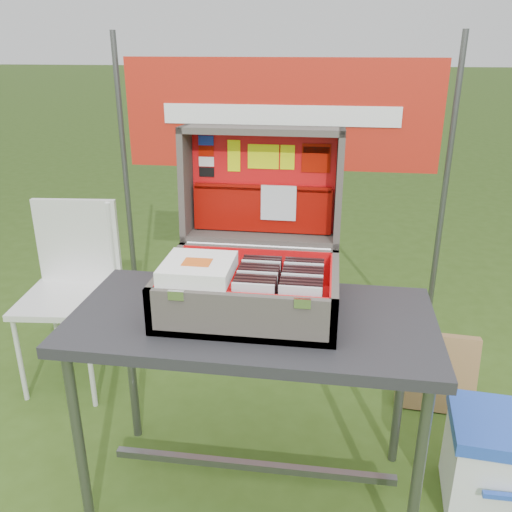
% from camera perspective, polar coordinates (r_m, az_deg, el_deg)
% --- Properties ---
extents(ground, '(80.00, 80.00, 0.00)m').
position_cam_1_polar(ground, '(2.38, -0.83, -22.03)').
color(ground, '#314B15').
rests_on(ground, ground).
extents(table, '(1.25, 0.63, 0.77)m').
position_cam_1_polar(table, '(2.07, -0.37, -15.76)').
color(table, black).
rests_on(table, ground).
extents(table_top, '(1.25, 0.63, 0.04)m').
position_cam_1_polar(table_top, '(1.87, -0.40, -6.78)').
color(table_top, black).
rests_on(table_top, ground).
extents(table_leg_fl, '(0.04, 0.04, 0.73)m').
position_cam_1_polar(table_leg_fl, '(2.04, -18.10, -18.35)').
color(table_leg_fl, '#59595B').
rests_on(table_leg_fl, ground).
extents(table_leg_fr, '(0.04, 0.04, 0.73)m').
position_cam_1_polar(table_leg_fr, '(1.90, 16.61, -21.61)').
color(table_leg_fr, '#59595B').
rests_on(table_leg_fr, ground).
extents(table_leg_bl, '(0.04, 0.04, 0.73)m').
position_cam_1_polar(table_leg_bl, '(2.41, -13.01, -11.03)').
color(table_leg_bl, '#59595B').
rests_on(table_leg_bl, ground).
extents(table_leg_br, '(0.04, 0.04, 0.73)m').
position_cam_1_polar(table_leg_br, '(2.29, 14.97, -13.08)').
color(table_leg_br, '#59595B').
rests_on(table_leg_br, ground).
extents(table_brace, '(1.09, 0.03, 0.03)m').
position_cam_1_polar(table_brace, '(2.24, -0.36, -21.20)').
color(table_brace, '#59595B').
rests_on(table_brace, ground).
extents(suitcase, '(0.60, 0.59, 0.58)m').
position_cam_1_polar(suitcase, '(1.83, -0.46, 3.18)').
color(suitcase, '#5C5650').
rests_on(suitcase, table).
extents(suitcase_base_bottom, '(0.60, 0.43, 0.02)m').
position_cam_1_polar(suitcase_base_bottom, '(1.88, -0.70, -5.52)').
color(suitcase_base_bottom, '#5C5650').
rests_on(suitcase_base_bottom, table_top).
extents(suitcase_base_wall_front, '(0.60, 0.02, 0.16)m').
position_cam_1_polar(suitcase_base_wall_front, '(1.67, -1.78, -6.56)').
color(suitcase_base_wall_front, '#5C5650').
rests_on(suitcase_base_wall_front, table_top).
extents(suitcase_base_wall_back, '(0.60, 0.02, 0.16)m').
position_cam_1_polar(suitcase_base_wall_back, '(2.03, 0.15, -1.22)').
color(suitcase_base_wall_back, '#5C5650').
rests_on(suitcase_base_wall_back, table_top).
extents(suitcase_base_wall_left, '(0.02, 0.43, 0.16)m').
position_cam_1_polar(suitcase_base_wall_left, '(1.91, -9.28, -3.07)').
color(suitcase_base_wall_left, '#5C5650').
rests_on(suitcase_base_wall_left, table_top).
extents(suitcase_base_wall_right, '(0.02, 0.43, 0.16)m').
position_cam_1_polar(suitcase_base_wall_right, '(1.83, 8.24, -4.13)').
color(suitcase_base_wall_right, '#5C5650').
rests_on(suitcase_base_wall_right, table_top).
extents(suitcase_liner_floor, '(0.55, 0.38, 0.01)m').
position_cam_1_polar(suitcase_liner_floor, '(1.87, -0.71, -5.12)').
color(suitcase_liner_floor, red).
rests_on(suitcase_liner_floor, suitcase_base_bottom).
extents(suitcase_latch_left, '(0.05, 0.01, 0.03)m').
position_cam_1_polar(suitcase_latch_left, '(1.67, -8.41, -4.12)').
color(suitcase_latch_left, silver).
rests_on(suitcase_latch_left, suitcase_base_wall_front).
extents(suitcase_latch_right, '(0.05, 0.01, 0.03)m').
position_cam_1_polar(suitcase_latch_right, '(1.61, 4.92, -4.99)').
color(suitcase_latch_right, silver).
rests_on(suitcase_latch_right, suitcase_base_wall_front).
extents(suitcase_hinge, '(0.54, 0.02, 0.02)m').
position_cam_1_polar(suitcase_hinge, '(2.01, 0.20, 1.01)').
color(suitcase_hinge, silver).
rests_on(suitcase_hinge, suitcase_base_wall_back).
extents(suitcase_lid_back, '(0.60, 0.05, 0.43)m').
position_cam_1_polar(suitcase_lid_back, '(2.10, 0.81, 7.79)').
color(suitcase_lid_back, '#5C5650').
rests_on(suitcase_lid_back, suitcase_base_wall_back).
extents(suitcase_lid_rim_far, '(0.60, 0.16, 0.03)m').
position_cam_1_polar(suitcase_lid_rim_far, '(2.01, 0.63, 13.10)').
color(suitcase_lid_rim_far, '#5C5650').
rests_on(suitcase_lid_rim_far, suitcase_lid_back).
extents(suitcase_lid_rim_near, '(0.60, 0.16, 0.03)m').
position_cam_1_polar(suitcase_lid_rim_near, '(2.09, 0.51, 1.98)').
color(suitcase_lid_rim_near, '#5C5650').
rests_on(suitcase_lid_rim_near, suitcase_lid_back).
extents(suitcase_lid_rim_left, '(0.02, 0.18, 0.44)m').
position_cam_1_polar(suitcase_lid_rim_left, '(2.09, -7.33, 7.64)').
color(suitcase_lid_rim_left, '#5C5650').
rests_on(suitcase_lid_rim_left, suitcase_lid_back).
extents(suitcase_lid_rim_right, '(0.02, 0.18, 0.44)m').
position_cam_1_polar(suitcase_lid_rim_right, '(2.02, 8.74, 7.06)').
color(suitcase_lid_rim_right, '#5C5650').
rests_on(suitcase_lid_rim_right, suitcase_lid_back).
extents(suitcase_lid_liner, '(0.55, 0.03, 0.38)m').
position_cam_1_polar(suitcase_lid_liner, '(2.09, 0.76, 7.71)').
color(suitcase_lid_liner, red).
rests_on(suitcase_lid_liner, suitcase_lid_back).
extents(suitcase_liner_wall_front, '(0.55, 0.01, 0.14)m').
position_cam_1_polar(suitcase_liner_wall_front, '(1.68, -1.69, -5.97)').
color(suitcase_liner_wall_front, red).
rests_on(suitcase_liner_wall_front, suitcase_base_bottom).
extents(suitcase_liner_wall_back, '(0.55, 0.01, 0.14)m').
position_cam_1_polar(suitcase_liner_wall_back, '(2.01, 0.10, -1.08)').
color(suitcase_liner_wall_back, red).
rests_on(suitcase_liner_wall_back, suitcase_base_bottom).
extents(suitcase_liner_wall_left, '(0.01, 0.38, 0.14)m').
position_cam_1_polar(suitcase_liner_wall_left, '(1.90, -8.88, -2.77)').
color(suitcase_liner_wall_left, red).
rests_on(suitcase_liner_wall_left, suitcase_base_bottom).
extents(suitcase_liner_wall_right, '(0.01, 0.38, 0.14)m').
position_cam_1_polar(suitcase_liner_wall_right, '(1.83, 7.80, -3.78)').
color(suitcase_liner_wall_right, red).
rests_on(suitcase_liner_wall_right, suitcase_base_bottom).
extents(suitcase_lid_pocket, '(0.53, 0.04, 0.17)m').
position_cam_1_polar(suitcase_lid_pocket, '(2.09, 0.66, 4.93)').
color(suitcase_lid_pocket, '#830903').
rests_on(suitcase_lid_pocket, suitcase_lid_liner).
extents(suitcase_pocket_edge, '(0.52, 0.02, 0.02)m').
position_cam_1_polar(suitcase_pocket_edge, '(2.07, 0.67, 7.20)').
color(suitcase_pocket_edge, '#830903').
rests_on(suitcase_pocket_edge, suitcase_lid_pocket).
extents(suitcase_pocket_cd, '(0.13, 0.02, 0.13)m').
position_cam_1_polar(suitcase_pocket_cd, '(2.06, 2.39, 5.60)').
color(suitcase_pocket_cd, silver).
rests_on(suitcase_pocket_cd, suitcase_lid_pocket).
extents(lid_sticker_cc_a, '(0.06, 0.00, 0.04)m').
position_cam_1_polar(lid_sticker_cc_a, '(2.10, -5.29, 12.02)').
color(lid_sticker_cc_a, '#1933B2').
rests_on(lid_sticker_cc_a, suitcase_lid_liner).
extents(lid_sticker_cc_b, '(0.06, 0.00, 0.04)m').
position_cam_1_polar(lid_sticker_cc_b, '(2.10, -5.26, 10.94)').
color(lid_sticker_cc_b, '#9F0D00').
rests_on(lid_sticker_cc_b, suitcase_lid_liner).
extents(lid_sticker_cc_c, '(0.06, 0.00, 0.04)m').
position_cam_1_polar(lid_sticker_cc_c, '(2.11, -5.24, 9.86)').
color(lid_sticker_cc_c, white).
rests_on(lid_sticker_cc_c, suitcase_lid_liner).
extents(lid_sticker_cc_d, '(0.06, 0.00, 0.04)m').
position_cam_1_polar(lid_sticker_cc_d, '(2.12, -5.22, 8.79)').
color(lid_sticker_cc_d, black).
rests_on(lid_sticker_cc_d, suitcase_lid_liner).
extents(lid_card_neon_tall, '(0.05, 0.01, 0.12)m').
position_cam_1_polar(lid_card_neon_tall, '(2.08, -2.34, 10.49)').
color(lid_card_neon_tall, '#D3E809').
rests_on(lid_card_neon_tall, suitcase_lid_liner).
extents(lid_card_neon_main, '(0.12, 0.01, 0.09)m').
position_cam_1_polar(lid_card_neon_main, '(2.07, 0.77, 10.41)').
color(lid_card_neon_main, '#D3E809').
rests_on(lid_card_neon_main, suitcase_lid_liner).
extents(lid_card_neon_small, '(0.05, 0.01, 0.09)m').
position_cam_1_polar(lid_card_neon_small, '(2.06, 3.33, 10.33)').
color(lid_card_neon_small, '#D3E809').
rests_on(lid_card_neon_small, suitcase_lid_liner).
extents(lid_sticker_band, '(0.11, 0.01, 0.11)m').
position_cam_1_polar(lid_sticker_band, '(2.05, 6.35, 10.20)').
color(lid_sticker_band, '#9F0D00').
rests_on(lid_sticker_band, suitcase_lid_liner).
extents(lid_sticker_band_bar, '(0.10, 0.00, 0.02)m').
position_cam_1_polar(lid_sticker_band_bar, '(2.05, 6.39, 11.03)').
color(lid_sticker_band_bar, black).
rests_on(lid_sticker_band_bar, suitcase_lid_liner).
extents(cd_left_0, '(0.13, 0.01, 0.15)m').
position_cam_1_polar(cd_left_0, '(1.69, -0.31, -5.30)').
color(cd_left_0, silver).
rests_on(cd_left_0, suitcase_liner_floor).
extents(cd_left_1, '(0.13, 0.01, 0.15)m').
position_cam_1_polar(cd_left_1, '(1.71, -0.20, -4.95)').
color(cd_left_1, black).
rests_on(cd_left_1, suitcase_liner_floor).
extents(cd_left_2, '(0.13, 0.01, 0.15)m').
position_cam_1_polar(cd_left_2, '(1.73, -0.09, -4.60)').
color(cd_left_2, black).
rests_on(cd_left_2, suitcase_liner_floor).
extents(cd_left_3, '(0.13, 0.01, 0.15)m').
position_cam_1_polar(cd_left_3, '(1.75, 0.02, -4.27)').
color(cd_left_3, black).
rests_on(cd_left_3, suitcase_liner_floor).
extents(cd_left_4, '(0.13, 0.01, 0.15)m').
position_cam_1_polar(cd_left_4, '(1.77, 0.13, -3.94)').
color(cd_left_4, silver).
rests_on(cd_left_4, suitcase_liner_floor).
extents(cd_left_5, '(0.13, 0.01, 0.15)m').
position_cam_1_polar(cd_left_5, '(1.79, 0.24, -3.62)').
color(cd_left_5, black).
rests_on(cd_left_5, suitcase_liner_floor).
extents(cd_left_6, '(0.13, 0.01, 0.15)m').
position_cam_1_polar(cd_left_6, '(1.81, 0.34, -3.30)').
color(cd_left_6, black).
rests_on(cd_left_6, suitcase_liner_floor).
extents(cd_left_7, '(0.13, 0.01, 0.15)m').
position_cam_1_polar(cd_left_7, '(1.83, 0.44, -3.00)').
color(cd_left_7, black).
rests_on(cd_left_7, suitcase_liner_floor).
extents(cd_left_8, '(0.13, 0.01, 0.15)m').
position_cam_1_polar(cd_left_8, '(1.85, 0.53, -2.70)').
color(cd_left_8, silver).
rests_on(cd_left_8, suitcase_liner_floor).
extents(cd_left_9, '(0.13, 0.01, 0.15)m').
position_cam_1_polar(cd_left_9, '(1.88, 0.63, -2.40)').
color(cd_left_9, black).
rests_on(cd_left_9, suitcase_liner_floor).
extents(cd_left_10, '(0.13, 0.01, 0.15)m').
position_cam_1_polar(cd_left_10, '(1.90, 0.72, -2.12)').
color(cd_left_10, black).
rests_on(cd_left_10, suitcase_liner_floor).
extents(cd_right_0, '(0.13, 0.01, 0.15)m').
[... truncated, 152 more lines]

